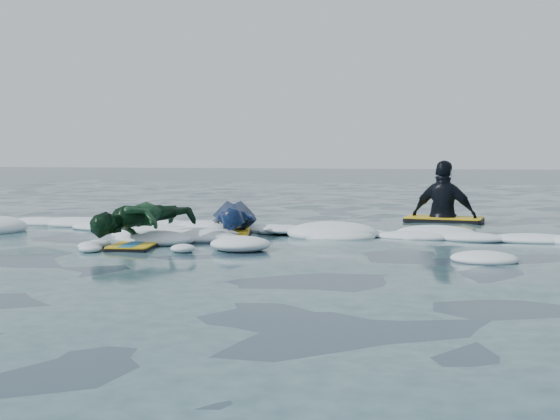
% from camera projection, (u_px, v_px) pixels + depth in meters
% --- Properties ---
extents(ground, '(120.00, 120.00, 0.00)m').
position_uv_depth(ground, '(157.00, 244.00, 8.74)').
color(ground, '#172937').
rests_on(ground, ground).
extents(foam_band, '(12.00, 3.10, 0.30)m').
position_uv_depth(foam_band, '(192.00, 236.00, 9.72)').
color(foam_band, white).
rests_on(foam_band, ground).
extents(prone_woman_unit, '(1.19, 1.81, 0.45)m').
position_uv_depth(prone_woman_unit, '(233.00, 219.00, 9.74)').
color(prone_woman_unit, black).
rests_on(prone_woman_unit, ground).
extents(prone_child_unit, '(1.17, 1.52, 0.54)m').
position_uv_depth(prone_child_unit, '(143.00, 224.00, 8.45)').
color(prone_child_unit, black).
rests_on(prone_child_unit, ground).
extents(waiting_rider_unit, '(1.29, 0.76, 1.89)m').
position_uv_depth(waiting_rider_unit, '(444.00, 217.00, 11.66)').
color(waiting_rider_unit, black).
rests_on(waiting_rider_unit, ground).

